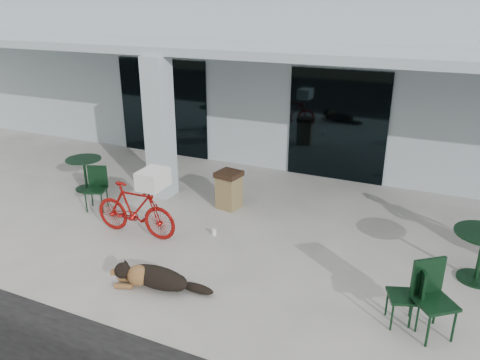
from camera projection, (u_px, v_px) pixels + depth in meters
The scene contains 16 objects.
ground at pixel (163, 253), 8.28m from camera, with size 80.00×80.00×0.00m, color #B5B1AA.
building at pixel (310, 67), 14.68m from camera, with size 22.00×7.00×4.50m, color #A5B3BB.
storefront_glass_left at pixel (163, 108), 13.27m from camera, with size 2.80×0.06×2.70m, color black.
storefront_glass_right at pixel (337, 126), 11.32m from camera, with size 2.40×0.06×2.70m, color black.
column at pixel (160, 129), 10.26m from camera, with size 0.50×0.50×3.12m, color #A5B3BB.
overhang at pixel (246, 49), 10.19m from camera, with size 22.00×2.80×0.18m, color #A5B3BB.
bicycle at pixel (135, 210), 8.77m from camera, with size 0.49×1.72×1.03m, color maroon.
laundry_basket at pixel (153, 179), 8.36m from camera, with size 0.57×0.42×0.34m, color white.
dog at pixel (158, 276), 7.21m from camera, with size 1.22×0.41×0.41m, color black, non-canonical shape.
cup_near_dog at pixel (214, 232), 8.91m from camera, with size 0.09×0.09×0.11m, color white.
cafe_table_near at pixel (85, 174), 10.98m from camera, with size 0.81×0.81×0.76m, color #11311B, non-canonical shape.
cafe_chair_near at pixel (96, 189), 9.87m from camera, with size 0.42×0.46×0.93m, color #11311B, non-canonical shape.
cafe_table_far at pixel (480, 256), 7.35m from camera, with size 0.90×0.90×0.84m, color #11311B, non-canonical shape.
cafe_chair_far_a at pixel (435, 302), 6.08m from camera, with size 0.47×0.52×1.04m, color #11311B, non-canonical shape.
cafe_chair_far_b at pixel (404, 295), 6.33m from camera, with size 0.41×0.45×0.90m, color #11311B, non-canonical shape.
trash_receptacle at pixel (229, 190), 9.98m from camera, with size 0.48×0.48×0.82m, color olive, non-canonical shape.
Camera 1 is at (4.29, -6.03, 4.18)m, focal length 35.00 mm.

